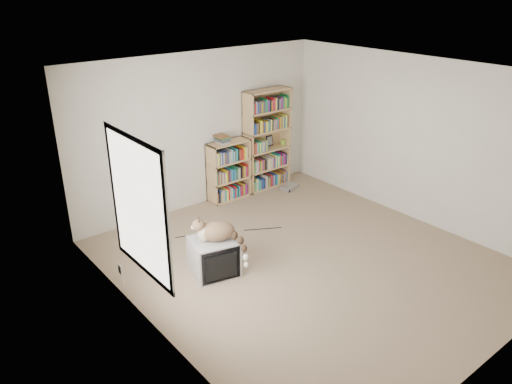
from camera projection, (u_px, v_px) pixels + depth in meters
floor at (306, 261)px, 6.72m from camera, size 4.50×5.00×0.01m
wall_back at (200, 131)px, 8.01m from camera, size 4.50×0.02×2.50m
wall_front at (509, 255)px, 4.45m from camera, size 4.50×0.02×2.50m
wall_left at (148, 227)px, 4.93m from camera, size 0.02×5.00×2.50m
wall_right at (416, 140)px, 7.53m from camera, size 0.02×5.00×2.50m
ceiling at (315, 74)px, 5.73m from camera, size 4.50×5.00×0.02m
window at (139, 207)px, 5.01m from camera, size 0.02×1.22×1.52m
crt_tv at (214, 257)px, 6.37m from camera, size 0.66×0.62×0.49m
cat at (221, 235)px, 6.20m from camera, size 0.60×0.71×0.55m
bookcase_tall at (266, 142)px, 8.80m from camera, size 0.88×0.30×1.77m
bookcase_short at (228, 172)px, 8.46m from camera, size 0.74×0.30×1.02m
book_stack at (222, 139)px, 8.15m from camera, size 0.19×0.24×0.13m
green_mug at (283, 142)px, 9.04m from camera, size 0.08×0.08×0.09m
framed_print at (269, 141)px, 8.95m from camera, size 0.14×0.05×0.18m
dvd_player at (290, 187)px, 8.99m from camera, size 0.37×0.32×0.07m
wall_outlet at (120, 269)px, 5.94m from camera, size 0.01×0.08×0.13m
floor_cables at (232, 229)px, 7.56m from camera, size 1.20×0.70×0.01m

